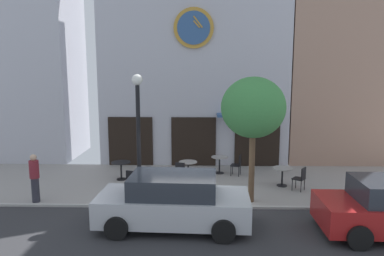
% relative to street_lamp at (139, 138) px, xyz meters
% --- Properties ---
extents(ground_plane, '(27.77, 12.06, 0.13)m').
position_rel_street_lamp_xyz_m(ground_plane, '(1.63, -1.20, -2.23)').
color(ground_plane, gray).
extents(clock_building, '(8.91, 4.09, 11.83)m').
position_rel_street_lamp_xyz_m(clock_building, '(1.74, 6.19, 3.90)').
color(clock_building, '#B2B2BC').
rests_on(clock_building, ground_plane).
extents(neighbor_building_left, '(5.10, 3.76, 15.01)m').
position_rel_street_lamp_xyz_m(neighbor_building_left, '(-6.92, 6.70, 5.30)').
color(neighbor_building_left, '#B2B2BC').
rests_on(neighbor_building_left, ground_plane).
extents(neighbor_building_right, '(6.10, 3.23, 15.27)m').
position_rel_street_lamp_xyz_m(neighbor_building_right, '(9.30, 6.44, 5.43)').
color(neighbor_building_right, '#9E7A66').
rests_on(neighbor_building_right, ground_plane).
extents(street_lamp, '(0.36, 0.36, 4.34)m').
position_rel_street_lamp_xyz_m(street_lamp, '(0.00, 0.00, 0.00)').
color(street_lamp, black).
rests_on(street_lamp, ground_plane).
extents(street_tree, '(2.14, 1.93, 4.27)m').
position_rel_street_lamp_xyz_m(street_tree, '(3.82, 0.06, 1.02)').
color(street_tree, brown).
rests_on(street_tree, ground_plane).
extents(cafe_table_near_curb, '(0.78, 0.78, 0.74)m').
position_rel_street_lamp_xyz_m(cafe_table_near_curb, '(-1.19, 2.46, -1.65)').
color(cafe_table_near_curb, black).
rests_on(cafe_table_near_curb, ground_plane).
extents(cafe_table_rightmost, '(0.67, 0.67, 0.73)m').
position_rel_street_lamp_xyz_m(cafe_table_rightmost, '(-0.01, 1.49, -1.70)').
color(cafe_table_rightmost, black).
rests_on(cafe_table_rightmost, ground_plane).
extents(cafe_table_center, '(0.76, 0.76, 0.73)m').
position_rel_street_lamp_xyz_m(cafe_table_center, '(1.56, 2.65, -1.67)').
color(cafe_table_center, black).
rests_on(cafe_table_center, ground_plane).
extents(cafe_table_leftmost, '(0.71, 0.71, 0.74)m').
position_rel_street_lamp_xyz_m(cafe_table_leftmost, '(2.90, 3.49, -1.67)').
color(cafe_table_leftmost, black).
rests_on(cafe_table_leftmost, ground_plane).
extents(cafe_table_center_right, '(0.77, 0.77, 0.72)m').
position_rel_street_lamp_xyz_m(cafe_table_center_right, '(5.26, 1.81, -1.67)').
color(cafe_table_center_right, black).
rests_on(cafe_table_center_right, ground_plane).
extents(cafe_chair_mid_row, '(0.48, 0.48, 0.90)m').
position_rel_street_lamp_xyz_m(cafe_chair_mid_row, '(1.30, 1.91, -1.67)').
color(cafe_chair_mid_row, black).
rests_on(cafe_chair_mid_row, ground_plane).
extents(cafe_chair_by_entrance, '(0.55, 0.55, 0.90)m').
position_rel_street_lamp_xyz_m(cafe_chair_by_entrance, '(0.72, 1.08, -1.67)').
color(cafe_chair_by_entrance, black).
rests_on(cafe_chair_by_entrance, ground_plane).
extents(cafe_chair_under_awning, '(0.50, 0.50, 0.90)m').
position_rel_street_lamp_xyz_m(cafe_chair_under_awning, '(3.66, 3.16, -1.67)').
color(cafe_chair_under_awning, black).
rests_on(cafe_chair_under_awning, ground_plane).
extents(cafe_chair_facing_street, '(0.56, 0.56, 0.90)m').
position_rel_street_lamp_xyz_m(cafe_chair_facing_street, '(5.82, 1.25, -1.67)').
color(cafe_chair_facing_street, black).
rests_on(cafe_chair_facing_street, ground_plane).
extents(cafe_chair_facing_wall, '(0.48, 0.48, 0.90)m').
position_rel_street_lamp_xyz_m(cafe_chair_facing_wall, '(-0.40, 0.72, -1.67)').
color(cafe_chair_facing_wall, black).
rests_on(cafe_chair_facing_wall, ground_plane).
extents(pedestrian_maroon, '(0.45, 0.45, 1.67)m').
position_rel_street_lamp_xyz_m(pedestrian_maroon, '(-3.55, -0.17, -1.34)').
color(pedestrian_maroon, '#2D2D38').
rests_on(pedestrian_maroon, ground_plane).
extents(parked_car_silver, '(4.37, 2.16, 1.55)m').
position_rel_street_lamp_xyz_m(parked_car_silver, '(1.32, -2.02, -1.44)').
color(parked_car_silver, '#B7BABF').
rests_on(parked_car_silver, ground_plane).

